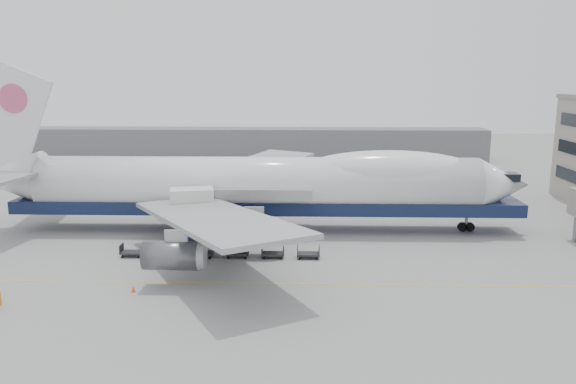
{
  "coord_description": "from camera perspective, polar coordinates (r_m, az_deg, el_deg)",
  "views": [
    {
      "loc": [
        5.63,
        -53.53,
        18.26
      ],
      "look_at": [
        3.83,
        6.0,
        5.94
      ],
      "focal_mm": 35.0,
      "sensor_mm": 36.0,
      "label": 1
    }
  ],
  "objects": [
    {
      "name": "dolly_5",
      "position": [
        57.63,
        2.08,
        -6.23
      ],
      "size": [
        2.3,
        1.35,
        1.3
      ],
      "color": "#2D2D30",
      "rests_on": "ground"
    },
    {
      "name": "dolly_1",
      "position": [
        59.33,
        -12.17,
        -5.97
      ],
      "size": [
        2.3,
        1.35,
        1.3
      ],
      "color": "#2D2D30",
      "rests_on": "ground"
    },
    {
      "name": "catering_truck",
      "position": [
        63.25,
        -9.68,
        -2.02
      ],
      "size": [
        5.51,
        4.35,
        6.11
      ],
      "rotation": [
        0.0,
        0.0,
        0.24
      ],
      "color": "navy",
      "rests_on": "ground"
    },
    {
      "name": "airliner",
      "position": [
        66.92,
        -2.57,
        0.8
      ],
      "size": [
        67.0,
        55.3,
        19.98
      ],
      "color": "white",
      "rests_on": "ground"
    },
    {
      "name": "dolly_2",
      "position": [
        58.57,
        -8.7,
        -6.07
      ],
      "size": [
        2.3,
        1.35,
        1.3
      ],
      "color": "#2D2D30",
      "rests_on": "ground"
    },
    {
      "name": "dolly_3",
      "position": [
        58.03,
        -5.15,
        -6.14
      ],
      "size": [
        2.3,
        1.35,
        1.3
      ],
      "color": "#2D2D30",
      "rests_on": "ground"
    },
    {
      "name": "ground",
      "position": [
        56.83,
        -4.08,
        -7.08
      ],
      "size": [
        260.0,
        260.0,
        0.0
      ],
      "primitive_type": "plane",
      "color": "gray",
      "rests_on": "ground"
    },
    {
      "name": "apron_line",
      "position": [
        51.22,
        -4.76,
        -9.23
      ],
      "size": [
        60.0,
        0.15,
        0.01
      ],
      "primitive_type": "cube",
      "color": "gold",
      "rests_on": "ground"
    },
    {
      "name": "dolly_4",
      "position": [
        57.72,
        -1.55,
        -6.2
      ],
      "size": [
        2.3,
        1.35,
        1.3
      ],
      "color": "#2D2D30",
      "rests_on": "ground"
    },
    {
      "name": "hangar",
      "position": [
        125.38,
        -5.46,
        4.88
      ],
      "size": [
        110.0,
        8.0,
        7.0
      ],
      "primitive_type": "cube",
      "color": "slate",
      "rests_on": "ground"
    },
    {
      "name": "dolly_0",
      "position": [
        60.3,
        -15.55,
        -5.85
      ],
      "size": [
        2.3,
        1.35,
        1.3
      ],
      "color": "#2D2D30",
      "rests_on": "ground"
    },
    {
      "name": "traffic_cone",
      "position": [
        50.83,
        -15.45,
        -9.49
      ],
      "size": [
        0.37,
        0.37,
        0.55
      ],
      "rotation": [
        0.0,
        0.0,
        0.37
      ],
      "color": "#FF4B0D",
      "rests_on": "ground"
    }
  ]
}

